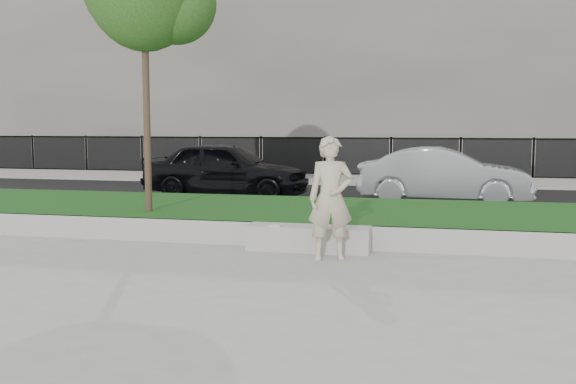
% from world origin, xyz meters
% --- Properties ---
extents(ground, '(90.00, 90.00, 0.00)m').
position_xyz_m(ground, '(0.00, 0.00, 0.00)').
color(ground, gray).
rests_on(ground, ground).
extents(grass_bank, '(34.00, 4.00, 0.40)m').
position_xyz_m(grass_bank, '(0.00, 3.00, 0.20)').
color(grass_bank, '#0E3911').
rests_on(grass_bank, ground).
extents(grass_kerb, '(34.00, 0.08, 0.40)m').
position_xyz_m(grass_kerb, '(0.00, 1.04, 0.20)').
color(grass_kerb, gray).
rests_on(grass_kerb, ground).
extents(street, '(34.00, 7.00, 0.04)m').
position_xyz_m(street, '(0.00, 8.50, 0.02)').
color(street, black).
rests_on(street, ground).
extents(far_pavement, '(34.00, 3.00, 0.12)m').
position_xyz_m(far_pavement, '(0.00, 13.00, 0.06)').
color(far_pavement, gray).
rests_on(far_pavement, ground).
extents(iron_fence, '(32.00, 0.30, 1.50)m').
position_xyz_m(iron_fence, '(0.00, 12.00, 0.54)').
color(iron_fence, slate).
rests_on(iron_fence, far_pavement).
extents(building_facade, '(34.00, 10.00, 10.00)m').
position_xyz_m(building_facade, '(0.00, 20.00, 5.00)').
color(building_facade, '#5A564E').
rests_on(building_facade, ground).
extents(stone_bench, '(1.98, 0.49, 0.40)m').
position_xyz_m(stone_bench, '(1.01, 0.80, 0.20)').
color(stone_bench, gray).
rests_on(stone_bench, ground).
extents(man, '(0.76, 0.59, 1.85)m').
position_xyz_m(man, '(1.46, 0.25, 0.93)').
color(man, '#C1B095').
rests_on(man, ground).
extents(book, '(0.21, 0.15, 0.02)m').
position_xyz_m(book, '(0.50, 0.65, 0.42)').
color(book, beige).
rests_on(book, stone_bench).
extents(car_dark, '(4.60, 2.07, 1.54)m').
position_xyz_m(car_dark, '(-2.53, 7.40, 0.81)').
color(car_dark, black).
rests_on(car_dark, street).
extents(car_silver, '(4.31, 1.63, 1.40)m').
position_xyz_m(car_silver, '(3.23, 7.45, 0.74)').
color(car_silver, gray).
rests_on(car_silver, street).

